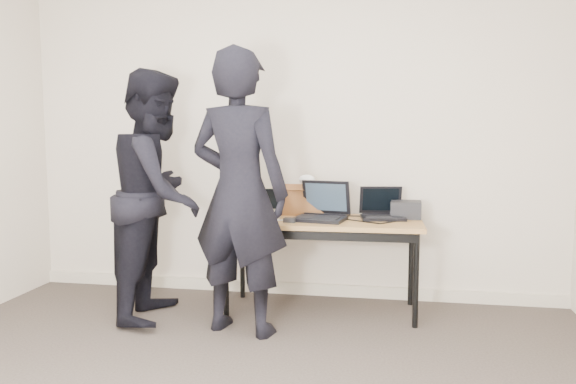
% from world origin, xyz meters
% --- Properties ---
extents(room, '(4.60, 4.60, 2.80)m').
position_xyz_m(room, '(0.00, 0.00, 1.35)').
color(room, '#3E352F').
rests_on(room, ground).
extents(desk, '(1.52, 0.69, 0.72)m').
position_xyz_m(desk, '(0.33, 1.81, 0.66)').
color(desk, olive).
rests_on(desk, ground).
extents(laptop_beige, '(0.32, 0.31, 0.23)m').
position_xyz_m(laptop_beige, '(-0.15, 1.85, 0.77)').
color(laptop_beige, beige).
rests_on(laptop_beige, desk).
extents(laptop_center, '(0.43, 0.42, 0.29)m').
position_xyz_m(laptop_center, '(0.32, 1.83, 0.79)').
color(laptop_center, black).
rests_on(laptop_center, desk).
extents(laptop_right, '(0.37, 0.36, 0.24)m').
position_xyz_m(laptop_right, '(0.77, 1.97, 0.77)').
color(laptop_right, black).
rests_on(laptop_right, desk).
extents(leather_satchel, '(0.37, 0.19, 0.25)m').
position_xyz_m(leather_satchel, '(0.15, 2.04, 0.85)').
color(leather_satchel, brown).
rests_on(leather_satchel, desk).
extents(tissue, '(0.14, 0.11, 0.08)m').
position_xyz_m(tissue, '(0.18, 2.05, 1.00)').
color(tissue, white).
rests_on(tissue, leather_satchel).
extents(equipment_box, '(0.24, 0.20, 0.13)m').
position_xyz_m(equipment_box, '(0.96, 2.01, 0.79)').
color(equipment_box, black).
rests_on(equipment_box, desk).
extents(power_brick, '(0.09, 0.07, 0.03)m').
position_xyz_m(power_brick, '(0.11, 1.65, 0.74)').
color(power_brick, black).
rests_on(power_brick, desk).
extents(cables, '(0.98, 0.41, 0.01)m').
position_xyz_m(cables, '(0.48, 1.80, 0.72)').
color(cables, silver).
rests_on(cables, desk).
extents(person_typist, '(0.79, 0.61, 1.95)m').
position_xyz_m(person_typist, '(-0.18, 1.30, 0.97)').
color(person_typist, black).
rests_on(person_typist, ground).
extents(person_observer, '(0.77, 0.95, 1.84)m').
position_xyz_m(person_observer, '(-0.87, 1.53, 0.92)').
color(person_observer, black).
rests_on(person_observer, ground).
extents(baseboard, '(4.50, 0.03, 0.10)m').
position_xyz_m(baseboard, '(0.00, 2.23, 0.05)').
color(baseboard, '#BFB59E').
rests_on(baseboard, ground).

